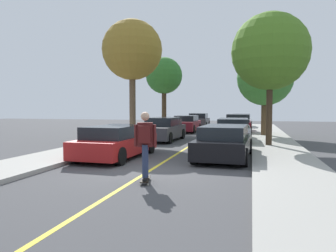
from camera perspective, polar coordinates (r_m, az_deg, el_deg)
The scene contains 18 objects.
ground at distance 10.11m, azimuth -3.55°, elevation -8.09°, with size 80.00×80.00×0.00m, color #424244.
sidewalk_left at distance 12.12m, azimuth -23.34°, elevation -6.11°, with size 2.34×56.00×0.14m, color #9E9B93.
sidewalk_right at distance 9.69m, azimuth 21.65°, elevation -8.39°, with size 2.34×56.00×0.14m, color #9E9B93.
center_line at distance 13.91m, azimuth 1.60°, elevation -4.94°, with size 0.12×39.20×0.01m, color gold.
parked_car_left_nearest at distance 12.91m, azimuth -9.11°, elevation -2.74°, with size 2.07×4.50×1.28m.
parked_car_left_near at distance 19.44m, azimuth -0.86°, elevation -0.58°, with size 2.00×4.45×1.40m.
parked_car_left_far at distance 26.39m, azimuth 3.27°, elevation 0.39°, with size 1.90×4.35×1.34m.
parked_car_left_farthest at distance 32.57m, azimuth 5.44°, elevation 0.97°, with size 2.02×4.14×1.42m.
parked_car_right_nearest at distance 12.82m, azimuth 9.97°, elevation -2.81°, with size 2.11×4.75×1.29m.
parked_car_right_near at distance 18.98m, azimuth 11.49°, elevation -0.71°, with size 2.08×4.69×1.37m.
parked_car_right_far at distance 25.81m, azimuth 12.32°, elevation 0.39°, with size 2.06×4.63×1.48m.
parked_car_right_farthest at distance 32.26m, azimuth 12.77°, elevation 0.87°, with size 2.08×4.27×1.39m.
street_tree_left_nearest at distance 20.00m, azimuth -6.36°, elevation 13.14°, with size 3.62×3.62×7.13m.
street_tree_left_near at distance 26.75m, azimuth -0.70°, elevation 8.81°, with size 2.99×2.99×5.98m.
street_tree_right_nearest at distance 16.92m, azimuth 17.65°, elevation 12.41°, with size 3.78×3.78×6.49m.
street_tree_right_near at distance 22.81m, azimuth 16.81°, elevation 8.10°, with size 3.73×3.73×5.72m.
skateboard at distance 8.70m, azimuth -4.03°, elevation -9.37°, with size 0.42×0.87×0.10m.
skateboarder at distance 8.50m, azimuth -4.07°, elevation -2.66°, with size 0.58×0.70×1.77m.
Camera 1 is at (3.09, -9.42, 1.99)m, focal length 34.44 mm.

